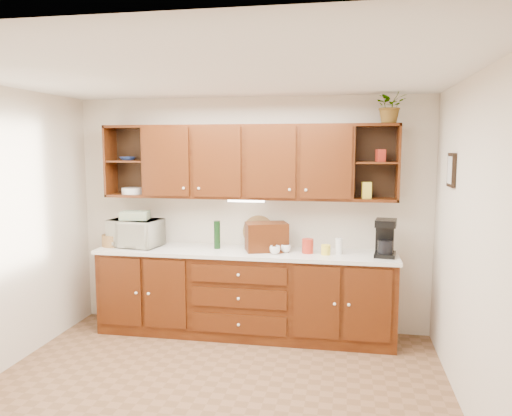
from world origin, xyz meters
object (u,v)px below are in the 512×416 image
at_px(coffee_maker, 385,238).
at_px(potted_plant, 390,105).
at_px(microwave, 136,233).
at_px(bread_box, 266,237).

relative_size(coffee_maker, potted_plant, 1.08).
relative_size(microwave, coffee_maker, 1.44).
bearing_deg(bread_box, coffee_maker, -21.45).
distance_m(microwave, potted_plant, 3.07).
relative_size(microwave, potted_plant, 1.55).
xyz_separation_m(bread_box, potted_plant, (1.25, 0.05, 1.37)).
height_order(microwave, coffee_maker, coffee_maker).
distance_m(coffee_maker, potted_plant, 1.35).
bearing_deg(bread_box, microwave, 161.02).
relative_size(bread_box, potted_plant, 1.23).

